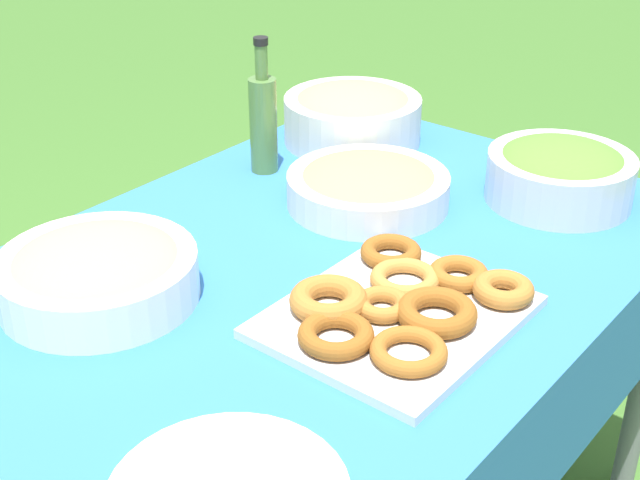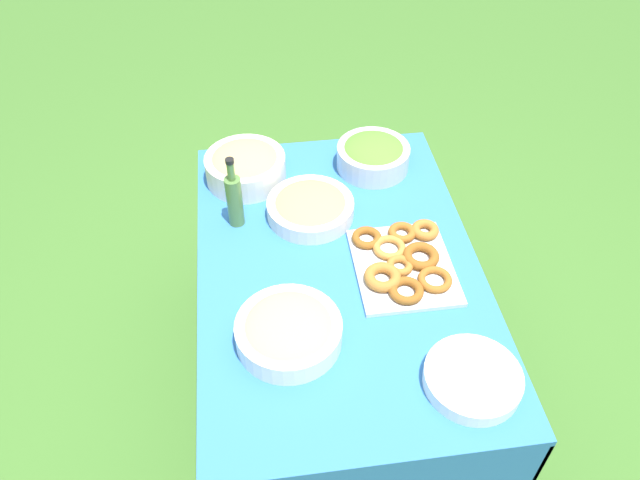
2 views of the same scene
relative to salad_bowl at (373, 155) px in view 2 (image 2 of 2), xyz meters
name	(u,v)px [view 2 (image 2 of 2)]	position (x,y,z in m)	size (l,w,h in m)	color
ground_plane	(335,386)	(-0.50, 0.21, -0.80)	(14.00, 14.00, 0.00)	#3D6B28
picnic_table	(338,283)	(-0.50, 0.21, -0.15)	(1.40, 0.93, 0.74)	#2D6BB2
salad_bowl	(373,155)	(0.00, 0.00, 0.00)	(0.28, 0.28, 0.11)	silver
pasta_bowl	(289,330)	(-0.79, 0.41, -0.01)	(0.32, 0.32, 0.10)	white
donut_platter	(403,262)	(-0.54, 0.00, -0.04)	(0.39, 0.34, 0.05)	silver
plate_stack	(473,379)	(-1.00, -0.09, -0.03)	(0.27, 0.27, 0.05)	white
olive_oil_bottle	(234,199)	(-0.25, 0.54, 0.05)	(0.06, 0.06, 0.28)	#4C7238
bread_bowl	(245,166)	(-0.01, 0.49, 0.00)	(0.30, 0.30, 0.12)	silver
fruit_bowl	(310,207)	(-0.25, 0.28, -0.02)	(0.31, 0.31, 0.08)	silver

